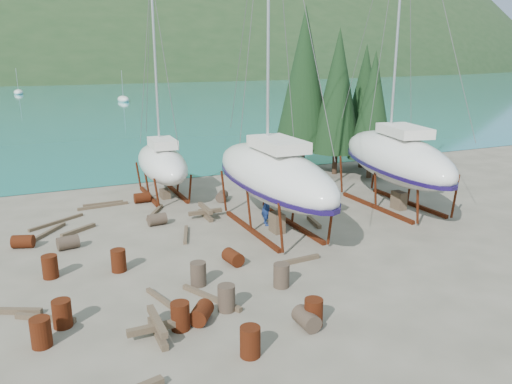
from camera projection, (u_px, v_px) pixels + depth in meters
name	position (u px, v px, depth m)	size (l,w,h in m)	color
ground	(238.00, 264.00, 20.06)	(600.00, 600.00, 0.00)	#595346
bay_water	(33.00, 72.00, 296.30)	(700.00, 700.00, 0.00)	#1A7086
far_hill	(33.00, 71.00, 300.69)	(800.00, 360.00, 110.00)	#21381C
far_house_right	(123.00, 71.00, 198.03)	(6.60, 5.60, 5.60)	beige
cypress_near_right	(338.00, 91.00, 34.12)	(3.60, 3.60, 10.00)	black
cypress_mid_right	(373.00, 106.00, 33.20)	(3.06, 3.06, 8.50)	black
cypress_back_left	(304.00, 78.00, 35.04)	(4.14, 4.14, 11.50)	black
cypress_far_right	(364.00, 97.00, 36.36)	(3.24, 3.24, 9.00)	black
moored_boat_mid	(123.00, 99.00, 94.15)	(2.00, 5.00, 6.05)	silver
moored_boat_far	(19.00, 92.00, 113.19)	(2.00, 5.00, 6.05)	silver
large_sailboat_near	(273.00, 173.00, 23.44)	(3.39, 10.90, 17.08)	silver
large_sailboat_far	(396.00, 157.00, 27.05)	(5.54, 11.30, 17.19)	silver
small_sailboat_shore	(162.00, 163.00, 29.26)	(2.87, 7.96, 12.54)	silver
worker	(266.00, 206.00, 24.50)	(0.70, 0.46, 1.93)	navy
drum_0	(62.00, 314.00, 15.26)	(0.58, 0.58, 0.88)	#5F2110
drum_1	(306.00, 319.00, 15.25)	(0.58, 0.58, 0.88)	#2D2823
drum_2	(23.00, 241.00, 21.67)	(0.58, 0.58, 0.88)	#5F2110
drum_3	(250.00, 342.00, 13.76)	(0.58, 0.58, 0.88)	#5F2110
drum_4	(142.00, 198.00, 28.43)	(0.58, 0.58, 0.88)	#5F2110
drum_5	(198.00, 274.00, 18.07)	(0.58, 0.58, 0.88)	#2D2823
drum_6	(233.00, 257.00, 19.94)	(0.58, 0.58, 0.88)	#5F2110
drum_7	(313.00, 312.00, 15.34)	(0.58, 0.58, 0.88)	#5F2110
drum_8	(50.00, 267.00, 18.69)	(0.58, 0.58, 0.88)	#5F2110
drum_9	(157.00, 219.00, 24.63)	(0.58, 0.58, 0.88)	#2D2823
drum_10	(180.00, 316.00, 15.12)	(0.58, 0.58, 0.88)	#5F2110
drum_11	(222.00, 196.00, 28.75)	(0.58, 0.58, 0.88)	#2D2823
drum_12	(201.00, 313.00, 15.60)	(0.58, 0.58, 0.88)	#5F2110
drum_13	(41.00, 332.00, 14.22)	(0.58, 0.58, 0.88)	#5F2110
drum_14	(119.00, 260.00, 19.26)	(0.58, 0.58, 0.88)	#5F2110
drum_15	(68.00, 242.00, 21.55)	(0.58, 0.58, 0.88)	#2D2823
drum_16	(226.00, 298.00, 16.26)	(0.58, 0.58, 0.88)	#2D2823
drum_17	(281.00, 275.00, 17.94)	(0.58, 0.58, 0.88)	#2D2823
timber_0	(103.00, 204.00, 28.07)	(0.14, 2.19, 0.14)	brown
timber_1	(314.00, 222.00, 24.84)	(0.19, 1.60, 0.19)	brown
timber_3	(171.00, 306.00, 16.51)	(0.15, 3.10, 0.15)	brown
timber_5	(211.00, 298.00, 17.04)	(0.16, 2.72, 0.16)	brown
timber_7	(301.00, 260.00, 20.25)	(0.17, 1.69, 0.17)	brown
timber_8	(78.00, 230.00, 23.65)	(0.19, 1.94, 0.19)	brown
timber_9	(103.00, 206.00, 27.61)	(0.15, 2.75, 0.15)	brown
timber_10	(155.00, 212.00, 26.44)	(0.16, 2.51, 0.16)	brown
timber_11	(186.00, 234.00, 23.15)	(0.15, 2.23, 0.15)	brown
timber_12	(45.00, 318.00, 15.70)	(0.17, 2.02, 0.17)	brown
timber_15	(57.00, 222.00, 24.88)	(0.15, 3.08, 0.15)	brown
timber_17	(49.00, 232.00, 23.44)	(0.16, 2.53, 0.16)	brown
timber_pile_fore	(157.00, 327.00, 14.77)	(1.80, 1.80, 0.60)	brown
timber_pile_aft	(205.00, 212.00, 25.80)	(1.80, 1.80, 0.60)	brown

